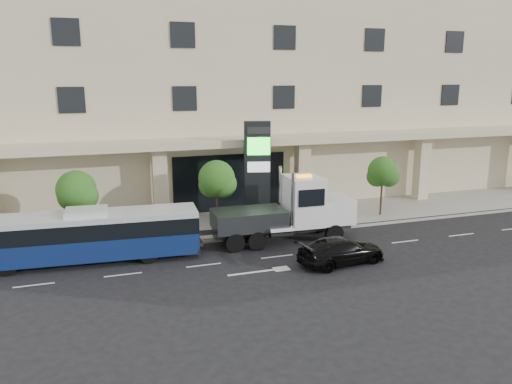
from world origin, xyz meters
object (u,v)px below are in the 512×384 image
Objects in this scene: city_bus at (88,235)px; black_sedan at (341,251)px; tow_truck at (290,212)px; signage_pylon at (257,172)px.

black_sedan is (12.33, -4.31, -0.76)m from city_bus.
tow_truck is at bearing 7.84° from black_sedan.
signage_pylon is at bearing 104.19° from tow_truck.
city_bus is 1.73× the size of signage_pylon.
city_bus is 11.16m from signage_pylon.
tow_truck is 1.99× the size of black_sedan.
city_bus is 2.41× the size of black_sedan.
signage_pylon is (10.38, 3.57, 2.03)m from city_bus.
black_sedan is at bearing -15.39° from city_bus.
city_bus is at bearing -147.59° from signage_pylon.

